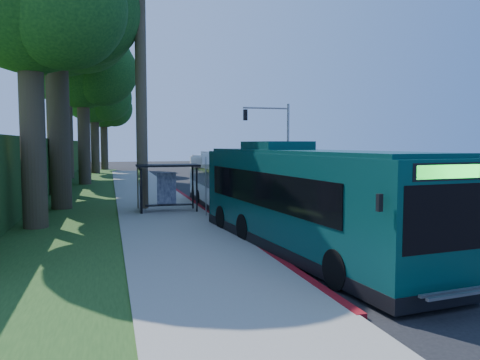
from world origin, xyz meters
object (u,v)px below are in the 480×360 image
object	(u,v)px
white_bus	(223,181)
pickup	(260,179)
teal_bus	(301,198)
bus_shelter	(163,179)

from	to	relation	value
white_bus	pickup	bearing A→B (deg)	63.27
teal_bus	pickup	xyz separation A→B (m)	(5.66, 21.62, -1.10)
white_bus	pickup	xyz separation A→B (m)	(5.72, 10.63, -0.83)
bus_shelter	pickup	bearing A→B (deg)	51.69
pickup	bus_shelter	bearing A→B (deg)	-128.93
bus_shelter	teal_bus	bearing A→B (deg)	-70.62
pickup	teal_bus	bearing A→B (deg)	-105.30
teal_bus	pickup	bearing A→B (deg)	69.68
bus_shelter	pickup	size ratio (longest dim) A/B	0.62
bus_shelter	white_bus	world-z (taller)	white_bus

